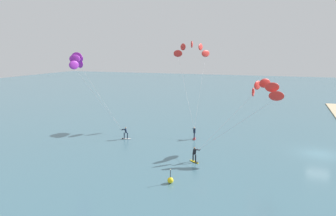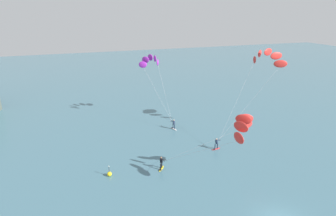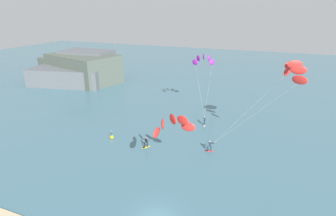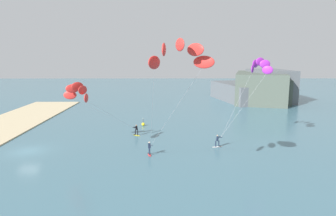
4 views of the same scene
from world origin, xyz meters
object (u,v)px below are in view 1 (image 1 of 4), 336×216
(kitesurfer_mid_water, at_px, (262,91))
(kitesurfer_far_out, at_px, (80,65))
(marker_buoy, at_px, (170,180))
(kitesurfer_nearshore, at_px, (192,52))

(kitesurfer_mid_water, xyz_separation_m, kitesurfer_far_out, (-2.62, 22.99, 2.88))
(marker_buoy, bearing_deg, kitesurfer_far_out, 57.64)
(kitesurfer_mid_water, bearing_deg, marker_buoy, 151.98)
(kitesurfer_nearshore, height_order, kitesurfer_mid_water, kitesurfer_nearshore)
(kitesurfer_far_out, height_order, marker_buoy, kitesurfer_far_out)
(kitesurfer_nearshore, distance_m, kitesurfer_mid_water, 17.28)
(kitesurfer_nearshore, bearing_deg, kitesurfer_far_out, 142.18)
(marker_buoy, bearing_deg, kitesurfer_nearshore, 11.35)
(kitesurfer_mid_water, bearing_deg, kitesurfer_far_out, 96.49)
(kitesurfer_mid_water, distance_m, marker_buoy, 16.12)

